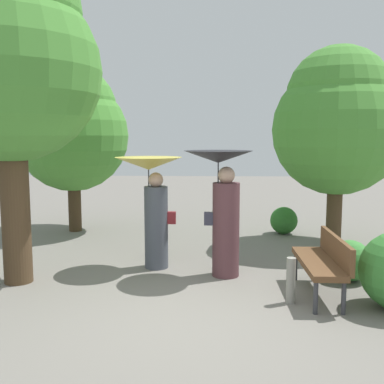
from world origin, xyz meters
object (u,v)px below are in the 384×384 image
person_left (152,193)px  path_marker_post (291,280)px  park_bench (324,259)px  tree_near_left (72,127)px  tree_mid_left (8,52)px  tree_near_right (338,120)px  person_right (223,197)px

person_left → path_marker_post: size_ratio=3.02×
park_bench → path_marker_post: size_ratio=2.46×
tree_near_left → tree_mid_left: 3.86m
person_left → tree_mid_left: bearing=112.6°
tree_near_left → person_left: bearing=-52.5°
park_bench → tree_near_right: (0.95, 3.09, 2.00)m
person_left → tree_near_right: size_ratio=0.47×
person_right → tree_near_right: (2.32, 2.25, 1.25)m
park_bench → tree_mid_left: (-4.44, 0.38, 2.85)m
tree_near_left → tree_near_right: size_ratio=0.96×
park_bench → tree_near_left: bearing=-131.0°
park_bench → path_marker_post: park_bench is taller
person_left → tree_mid_left: (-1.92, -0.86, 2.10)m
tree_near_left → tree_near_right: 5.76m
tree_mid_left → path_marker_post: (3.94, -0.69, -3.06)m
tree_near_right → person_left: bearing=-151.8°
person_right → park_bench: person_right is taller
person_left → tree_mid_left: tree_mid_left is taller
tree_near_left → tree_mid_left: tree_mid_left is taller
person_left → tree_near_right: bearing=-63.3°
tree_near_left → path_marker_post: tree_near_left is taller
tree_near_left → person_right: bearing=-44.3°
park_bench → person_left: bearing=-116.1°
tree_mid_left → path_marker_post: tree_mid_left is taller
tree_near_right → tree_mid_left: size_ratio=0.79×
person_left → park_bench: bearing=-117.5°
person_right → tree_near_right: bearing=-47.3°
person_left → tree_mid_left: size_ratio=0.37×
path_marker_post → tree_near_right: bearing=66.9°
person_left → tree_near_right: (3.46, 1.85, 1.25)m
tree_near_left → path_marker_post: (4.22, -4.41, -2.09)m
person_right → path_marker_post: (0.87, -1.14, -0.95)m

